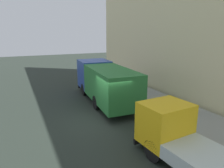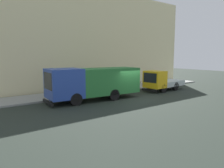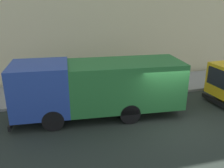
{
  "view_description": "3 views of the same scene",
  "coord_description": "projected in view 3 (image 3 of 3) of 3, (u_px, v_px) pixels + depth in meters",
  "views": [
    {
      "loc": [
        -4.55,
        -10.65,
        5.09
      ],
      "look_at": [
        1.38,
        1.85,
        1.64
      ],
      "focal_mm": 32.94,
      "sensor_mm": 36.0,
      "label": 1
    },
    {
      "loc": [
        -14.26,
        12.87,
        3.9
      ],
      "look_at": [
        1.0,
        1.36,
        1.3
      ],
      "focal_mm": 34.54,
      "sensor_mm": 36.0,
      "label": 2
    },
    {
      "loc": [
        -9.47,
        5.17,
        5.63
      ],
      "look_at": [
        1.68,
        2.25,
        1.49
      ],
      "focal_mm": 38.66,
      "sensor_mm": 36.0,
      "label": 3
    }
  ],
  "objects": [
    {
      "name": "sidewalk",
      "position": [
        133.0,
        86.0,
        16.07
      ],
      "size": [
        3.52,
        30.0,
        0.15
      ],
      "primitive_type": "cube",
      "color": "gray",
      "rests_on": "ground"
    },
    {
      "name": "large_utility_truck",
      "position": [
        98.0,
        86.0,
        11.7
      ],
      "size": [
        2.99,
        8.35,
        2.82
      ],
      "rotation": [
        0.0,
        0.0,
        -0.07
      ],
      "color": "#2745A1",
      "rests_on": "ground"
    },
    {
      "name": "traffic_cone_orange",
      "position": [
        42.0,
        93.0,
        13.81
      ],
      "size": [
        0.49,
        0.49,
        0.7
      ],
      "primitive_type": "cone",
      "color": "orange",
      "rests_on": "sidewalk"
    },
    {
      "name": "ground",
      "position": [
        165.0,
        120.0,
        11.76
      ],
      "size": [
        80.0,
        80.0,
        0.0
      ],
      "primitive_type": "plane",
      "color": "#252D26"
    },
    {
      "name": "pedestrian_walking",
      "position": [
        58.0,
        78.0,
        14.69
      ],
      "size": [
        0.47,
        0.47,
        1.61
      ],
      "rotation": [
        0.0,
        0.0,
        3.48
      ],
      "color": "#50375A",
      "rests_on": "sidewalk"
    }
  ]
}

